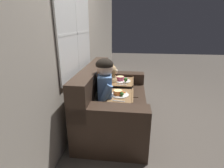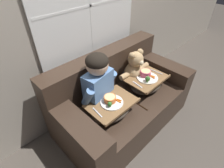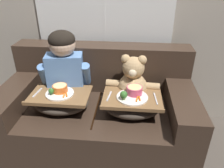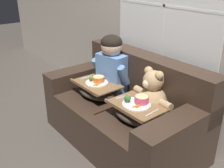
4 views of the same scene
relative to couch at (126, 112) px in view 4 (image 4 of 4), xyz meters
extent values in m
plane|color=#4C443D|center=(0.00, -0.06, -0.32)|extent=(14.00, 14.00, 0.00)
cube|color=#A89E8E|center=(0.00, 0.51, 0.98)|extent=(8.00, 0.05, 2.60)
cube|color=white|center=(0.00, 0.46, 1.00)|extent=(1.28, 0.02, 1.09)
cube|color=black|center=(0.00, 0.47, 1.00)|extent=(1.23, 0.01, 1.04)
cube|color=white|center=(0.00, 0.46, 1.00)|extent=(0.02, 0.02, 1.04)
cube|color=white|center=(0.00, 0.46, 1.00)|extent=(1.23, 0.02, 0.02)
cube|color=#38281E|center=(0.00, -0.06, -0.10)|extent=(1.60, 0.88, 0.44)
cube|color=#38281E|center=(0.00, 0.27, 0.33)|extent=(1.60, 0.22, 0.43)
cube|color=#38281E|center=(-0.69, -0.06, 0.20)|extent=(0.22, 0.88, 0.18)
cube|color=#38281E|center=(0.69, -0.06, 0.20)|extent=(0.22, 0.88, 0.18)
cube|color=black|center=(0.00, -0.08, 0.12)|extent=(0.01, 0.62, 0.01)
ellipsoid|color=#C1B293|center=(-0.29, 0.20, 0.27)|extent=(0.32, 0.16, 0.34)
ellipsoid|color=slate|center=(0.29, 0.20, 0.27)|extent=(0.31, 0.15, 0.32)
cube|color=#5B84BC|center=(-0.29, 0.05, 0.32)|extent=(0.33, 0.21, 0.41)
sphere|color=beige|center=(-0.29, 0.05, 0.62)|extent=(0.21, 0.21, 0.21)
ellipsoid|color=black|center=(-0.29, 0.05, 0.65)|extent=(0.22, 0.22, 0.15)
cylinder|color=#5B84BC|center=(-0.46, 0.00, 0.35)|extent=(0.10, 0.17, 0.23)
cylinder|color=#5B84BC|center=(-0.11, 0.06, 0.35)|extent=(0.10, 0.17, 0.23)
sphere|color=tan|center=(0.29, 0.05, 0.24)|extent=(0.26, 0.26, 0.26)
sphere|color=tan|center=(0.29, 0.05, 0.43)|extent=(0.19, 0.19, 0.19)
sphere|color=tan|center=(0.22, 0.05, 0.50)|extent=(0.08, 0.08, 0.08)
sphere|color=tan|center=(0.36, 0.04, 0.50)|extent=(0.08, 0.08, 0.08)
sphere|color=beige|center=(0.29, -0.04, 0.42)|extent=(0.07, 0.07, 0.07)
sphere|color=black|center=(0.28, -0.05, 0.43)|extent=(0.02, 0.02, 0.02)
cylinder|color=tan|center=(0.13, 0.06, 0.27)|extent=(0.13, 0.08, 0.07)
cylinder|color=tan|center=(0.46, 0.03, 0.27)|extent=(0.13, 0.08, 0.07)
cylinder|color=tan|center=(0.22, -0.08, 0.15)|extent=(0.08, 0.12, 0.07)
cylinder|color=tan|center=(0.34, -0.09, 0.15)|extent=(0.08, 0.12, 0.07)
ellipsoid|color=#473D33|center=(-0.29, -0.15, 0.18)|extent=(0.46, 0.32, 0.13)
cube|color=brown|center=(-0.29, -0.15, 0.25)|extent=(0.48, 0.34, 0.01)
cube|color=brown|center=(-0.29, -0.31, 0.27)|extent=(0.48, 0.02, 0.02)
cylinder|color=white|center=(-0.29, -0.15, 0.27)|extent=(0.23, 0.23, 0.01)
cylinder|color=orange|center=(-0.29, -0.12, 0.30)|extent=(0.12, 0.12, 0.05)
cylinder|color=#E5D189|center=(-0.29, -0.12, 0.32)|extent=(0.11, 0.11, 0.01)
sphere|color=#38702D|center=(-0.35, -0.18, 0.30)|extent=(0.04, 0.04, 0.04)
cylinder|color=#7A9E56|center=(-0.35, -0.18, 0.28)|extent=(0.02, 0.02, 0.02)
cylinder|color=orange|center=(-0.24, -0.19, 0.28)|extent=(0.02, 0.06, 0.01)
cylinder|color=orange|center=(-0.22, -0.18, 0.28)|extent=(0.03, 0.05, 0.01)
cube|color=silver|center=(-0.48, -0.15, 0.26)|extent=(0.03, 0.14, 0.01)
ellipsoid|color=#473D33|center=(0.29, -0.15, 0.18)|extent=(0.45, 0.32, 0.13)
cube|color=brown|center=(0.29, -0.15, 0.25)|extent=(0.47, 0.34, 0.01)
cube|color=brown|center=(0.29, -0.31, 0.27)|extent=(0.47, 0.02, 0.02)
cylinder|color=white|center=(0.29, -0.15, 0.27)|extent=(0.25, 0.25, 0.01)
cylinder|color=#D64C70|center=(0.31, -0.10, 0.30)|extent=(0.12, 0.12, 0.06)
cylinder|color=#E5D189|center=(0.31, -0.10, 0.33)|extent=(0.11, 0.11, 0.01)
sphere|color=#38702D|center=(0.23, -0.19, 0.31)|extent=(0.06, 0.06, 0.06)
cylinder|color=#7A9E56|center=(0.23, -0.19, 0.28)|extent=(0.02, 0.02, 0.03)
cylinder|color=orange|center=(0.33, -0.19, 0.28)|extent=(0.02, 0.07, 0.01)
cylinder|color=orange|center=(0.35, -0.18, 0.28)|extent=(0.02, 0.07, 0.01)
cube|color=silver|center=(0.11, -0.15, 0.26)|extent=(0.03, 0.14, 0.01)
cube|color=silver|center=(0.47, -0.15, 0.26)|extent=(0.02, 0.17, 0.01)
camera|label=1|loc=(-2.34, -0.29, 1.11)|focal=28.00mm
camera|label=2|loc=(-1.15, -1.02, 1.47)|focal=28.00mm
camera|label=3|loc=(0.27, -1.61, 1.17)|focal=35.00mm
camera|label=4|loc=(1.70, -1.54, 1.33)|focal=42.00mm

